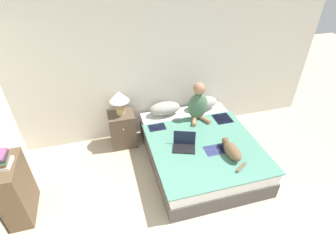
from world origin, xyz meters
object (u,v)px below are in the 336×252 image
(nightstand, at_px, (122,129))
(pillow_far, at_px, (203,103))
(bed, at_px, (200,150))
(book_stack_top, at_px, (0,160))
(cat_tabby, at_px, (232,150))
(bookshelf, at_px, (16,190))
(pillow_near, at_px, (165,108))
(table_lamp, at_px, (119,98))
(person_sitting, at_px, (198,104))
(laptop_open, at_px, (184,145))

(nightstand, bearing_deg, pillow_far, 1.45)
(bed, relative_size, book_stack_top, 8.42)
(cat_tabby, distance_m, book_stack_top, 2.95)
(bookshelf, relative_size, book_stack_top, 3.61)
(pillow_near, xyz_separation_m, book_stack_top, (-2.28, -1.14, 0.37))
(bookshelf, bearing_deg, book_stack_top, -50.76)
(bed, height_order, table_lamp, table_lamp)
(cat_tabby, xyz_separation_m, bookshelf, (-2.91, 0.19, -0.13))
(person_sitting, relative_size, bookshelf, 0.78)
(bookshelf, height_order, book_stack_top, book_stack_top)
(bed, xyz_separation_m, table_lamp, (-1.13, 0.82, 0.70))
(person_sitting, bearing_deg, bookshelf, -163.09)
(bed, xyz_separation_m, pillow_near, (-0.36, 0.85, 0.35))
(person_sitting, distance_m, nightstand, 1.39)
(pillow_near, bearing_deg, cat_tabby, -64.38)
(person_sitting, relative_size, book_stack_top, 2.82)
(nightstand, bearing_deg, cat_tabby, -42.24)
(pillow_far, relative_size, table_lamp, 1.33)
(table_lamp, xyz_separation_m, bookshelf, (-1.50, -1.10, -0.50))
(bookshelf, bearing_deg, bed, 6.19)
(nightstand, relative_size, table_lamp, 1.52)
(pillow_far, height_order, book_stack_top, book_stack_top)
(pillow_far, xyz_separation_m, cat_tabby, (-0.08, -1.33, -0.02))
(table_lamp, relative_size, book_stack_top, 1.73)
(bed, bearing_deg, pillow_far, 67.25)
(bed, bearing_deg, nightstand, 144.46)
(book_stack_top, bearing_deg, pillow_near, 26.60)
(person_sitting, bearing_deg, nightstand, 168.81)
(table_lamp, bearing_deg, pillow_near, 2.60)
(person_sitting, bearing_deg, book_stack_top, -163.05)
(cat_tabby, height_order, laptop_open, laptop_open)
(pillow_near, bearing_deg, bookshelf, -153.45)
(cat_tabby, bearing_deg, bed, 28.16)
(person_sitting, bearing_deg, pillow_far, 54.12)
(table_lamp, bearing_deg, person_sitting, -11.38)
(pillow_near, distance_m, cat_tabby, 1.47)
(pillow_far, xyz_separation_m, nightstand, (-1.50, -0.04, -0.27))
(table_lamp, bearing_deg, bookshelf, -143.72)
(pillow_far, height_order, bookshelf, bookshelf)
(bookshelf, bearing_deg, laptop_open, 4.14)
(table_lamp, bearing_deg, pillow_far, 1.35)
(bookshelf, distance_m, book_stack_top, 0.53)
(pillow_near, relative_size, cat_tabby, 0.91)
(pillow_far, height_order, table_lamp, table_lamp)
(pillow_near, height_order, laptop_open, same)
(cat_tabby, distance_m, laptop_open, 0.70)
(person_sitting, xyz_separation_m, nightstand, (-1.29, 0.25, -0.46))
(pillow_far, height_order, laptop_open, same)
(nightstand, bearing_deg, table_lamp, 21.14)
(cat_tabby, bearing_deg, book_stack_top, 84.10)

